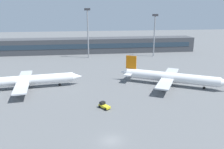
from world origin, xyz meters
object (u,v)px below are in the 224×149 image
object	(u,v)px
airplane_near	(172,77)
floodlight_tower_east	(154,32)
baggage_tug_yellow	(104,105)
floodlight_tower_west	(88,30)
airplane_mid	(27,80)

from	to	relation	value
airplane_near	floodlight_tower_east	size ratio (longest dim) A/B	1.50
baggage_tug_yellow	floodlight_tower_east	xyz separation A→B (m)	(35.69, 68.24, 13.12)
airplane_near	floodlight_tower_west	bearing A→B (deg)	118.30
floodlight_tower_east	floodlight_tower_west	bearing A→B (deg)	179.02
baggage_tug_yellow	floodlight_tower_west	world-z (taller)	floodlight_tower_west
airplane_near	baggage_tug_yellow	size ratio (longest dim) A/B	9.42
airplane_near	floodlight_tower_west	distance (m)	60.61
floodlight_tower_east	airplane_mid	bearing A→B (deg)	-141.63
airplane_near	airplane_mid	bearing A→B (deg)	176.03
airplane_near	floodlight_tower_west	world-z (taller)	floodlight_tower_west
airplane_near	floodlight_tower_east	distance (m)	53.54
baggage_tug_yellow	floodlight_tower_east	distance (m)	78.12
airplane_mid	floodlight_tower_west	world-z (taller)	floodlight_tower_west
airplane_near	baggage_tug_yellow	xyz separation A→B (m)	(-26.31, -16.67, -2.19)
airplane_near	floodlight_tower_east	xyz separation A→B (m)	(9.38, 51.57, 10.93)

